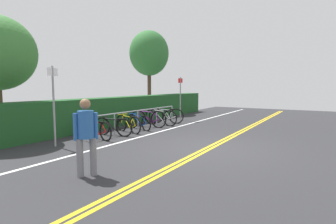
{
  "coord_description": "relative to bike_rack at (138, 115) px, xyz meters",
  "views": [
    {
      "loc": [
        -7.47,
        -3.05,
        1.87
      ],
      "look_at": [
        1.51,
        2.31,
        0.85
      ],
      "focal_mm": 29.12,
      "sensor_mm": 36.0,
      "label": 1
    }
  ],
  "objects": [
    {
      "name": "centre_line_yellow_inner",
      "position": [
        -1.7,
        -4.0,
        -0.62
      ],
      "size": [
        27.67,
        0.1,
        0.0
      ],
      "primitive_type": "cube",
      "color": "gold",
      "rests_on": "ground_plane"
    },
    {
      "name": "bicycle_3",
      "position": [
        0.07,
        -0.01,
        -0.3
      ],
      "size": [
        0.69,
        1.66,
        0.69
      ],
      "color": "black",
      "rests_on": "ground_plane"
    },
    {
      "name": "hedge_backdrop",
      "position": [
        1.5,
        1.71,
        0.04
      ],
      "size": [
        14.79,
        0.9,
        1.32
      ],
      "primitive_type": "cube",
      "color": "#1C4C21",
      "rests_on": "ground_plane"
    },
    {
      "name": "pedestrian",
      "position": [
        -5.33,
        -2.73,
        0.3
      ],
      "size": [
        0.41,
        0.33,
        1.6
      ],
      "color": "slate",
      "rests_on": "ground_plane"
    },
    {
      "name": "sign_post_near",
      "position": [
        -3.89,
        0.22,
        0.85
      ],
      "size": [
        0.36,
        0.06,
        2.45
      ],
      "color": "gray",
      "rests_on": "ground_plane"
    },
    {
      "name": "bike_lane_stripe_white",
      "position": [
        -1.7,
        -1.09,
        -0.62
      ],
      "size": [
        27.67,
        0.12,
        0.0
      ],
      "primitive_type": "cube",
      "color": "white",
      "rests_on": "ground_plane"
    },
    {
      "name": "bicycle_5",
      "position": [
        1.6,
        -0.13,
        -0.25
      ],
      "size": [
        0.46,
        1.84,
        0.79
      ],
      "color": "black",
      "rests_on": "ground_plane"
    },
    {
      "name": "bicycle_4",
      "position": [
        0.87,
        0.06,
        -0.24
      ],
      "size": [
        0.46,
        1.79,
        0.79
      ],
      "color": "black",
      "rests_on": "ground_plane"
    },
    {
      "name": "tree_mid",
      "position": [
        6.13,
        3.65,
        3.39
      ],
      "size": [
        2.64,
        2.64,
        5.52
      ],
      "color": "#473323",
      "rests_on": "ground_plane"
    },
    {
      "name": "bicycle_2",
      "position": [
        -0.77,
        -0.11,
        -0.27
      ],
      "size": [
        0.61,
        1.64,
        0.74
      ],
      "color": "black",
      "rests_on": "ground_plane"
    },
    {
      "name": "sign_post_far",
      "position": [
        3.65,
        -0.08,
        0.77
      ],
      "size": [
        0.36,
        0.06,
        2.31
      ],
      "color": "gray",
      "rests_on": "ground_plane"
    },
    {
      "name": "bike_rack",
      "position": [
        0.0,
        0.0,
        0.0
      ],
      "size": [
        5.84,
        0.05,
        0.83
      ],
      "color": "#9EA0A5",
      "rests_on": "ground_plane"
    },
    {
      "name": "bicycle_1",
      "position": [
        -1.58,
        -0.04,
        -0.28
      ],
      "size": [
        0.46,
        1.65,
        0.72
      ],
      "color": "black",
      "rests_on": "ground_plane"
    },
    {
      "name": "centre_line_yellow_outer",
      "position": [
        -1.7,
        -3.84,
        -0.62
      ],
      "size": [
        27.67,
        0.1,
        0.0
      ],
      "primitive_type": "cube",
      "color": "gold",
      "rests_on": "ground_plane"
    },
    {
      "name": "bicycle_6",
      "position": [
        2.35,
        0.02,
        -0.25
      ],
      "size": [
        0.64,
        1.73,
        0.78
      ],
      "color": "black",
      "rests_on": "ground_plane"
    },
    {
      "name": "bicycle_0",
      "position": [
        -2.37,
        0.01,
        -0.29
      ],
      "size": [
        0.53,
        1.75,
        0.71
      ],
      "color": "black",
      "rests_on": "ground_plane"
    },
    {
      "name": "ground_plane",
      "position": [
        -1.7,
        -3.92,
        -0.64
      ],
      "size": [
        30.74,
        11.31,
        0.05
      ],
      "primitive_type": "cube",
      "color": "#2B2B2D"
    }
  ]
}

